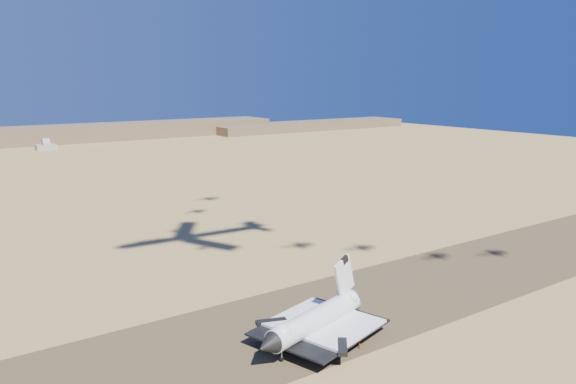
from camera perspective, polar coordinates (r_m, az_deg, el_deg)
ground at (r=162.15m, az=-0.95°, el=-13.77°), size 1200.00×1200.00×0.00m
runway at (r=162.14m, az=-0.95°, el=-13.76°), size 600.00×50.00×0.06m
ridgeline at (r=668.40m, az=-22.22°, el=5.23°), size 960.00×90.00×18.00m
shuttle at (r=152.87m, az=2.72°, el=-13.10°), size 42.40×33.14×20.72m
crew_a at (r=152.31m, az=7.27°, el=-15.24°), size 0.44×0.63×1.62m
crew_b at (r=154.65m, az=6.45°, el=-14.78°), size 0.49×0.82×1.65m
crew_c at (r=155.14m, az=6.28°, el=-14.70°), size 1.06×0.86×1.60m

